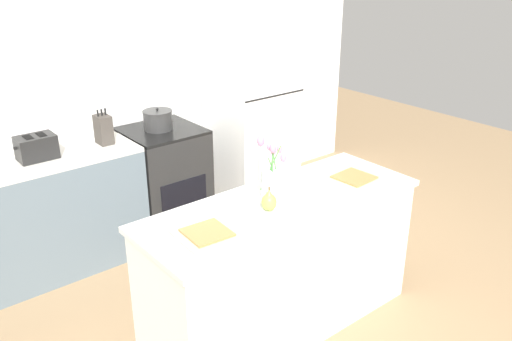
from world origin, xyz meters
TOP-DOWN VIEW (x-y plane):
  - ground_plane at (0.00, 0.00)m, footprint 10.00×10.00m
  - back_wall at (0.00, 2.00)m, footprint 5.20×0.08m
  - kitchen_island at (0.00, 0.00)m, footprint 1.80×0.66m
  - back_counter at (-1.06, 1.60)m, footprint 1.68×0.60m
  - stove_range at (0.10, 1.60)m, footprint 0.60×0.61m
  - refrigerator at (1.05, 1.60)m, footprint 0.68×0.67m
  - flower_vase at (-0.03, 0.06)m, footprint 0.14×0.15m
  - pear_figurine at (-0.14, -0.04)m, footprint 0.09×0.09m
  - plate_setting_left at (-0.58, -0.05)m, footprint 0.33×0.33m
  - plate_setting_right at (0.58, -0.05)m, footprint 0.33×0.33m
  - toaster at (-0.91, 1.57)m, footprint 0.28×0.18m
  - cooking_pot at (0.08, 1.61)m, footprint 0.24×0.24m
  - knife_block at (-0.40, 1.57)m, footprint 0.10×0.14m

SIDE VIEW (x-z plane):
  - ground_plane at x=0.00m, z-range 0.00..0.00m
  - kitchen_island at x=0.00m, z-range 0.00..0.89m
  - stove_range at x=0.10m, z-range 0.00..0.91m
  - back_counter at x=-1.06m, z-range 0.00..0.91m
  - refrigerator at x=1.05m, z-range 0.00..1.76m
  - plate_setting_left at x=-0.58m, z-range 0.88..0.91m
  - plate_setting_right at x=0.58m, z-range 0.88..0.91m
  - pear_figurine at x=-0.14m, z-range 0.87..1.02m
  - cooking_pot at x=0.08m, z-range 0.89..1.08m
  - toaster at x=-0.91m, z-range 0.91..1.08m
  - flower_vase at x=-0.03m, z-range 0.81..1.22m
  - knife_block at x=-0.40m, z-range 0.88..1.15m
  - back_wall at x=0.00m, z-range 0.00..2.70m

